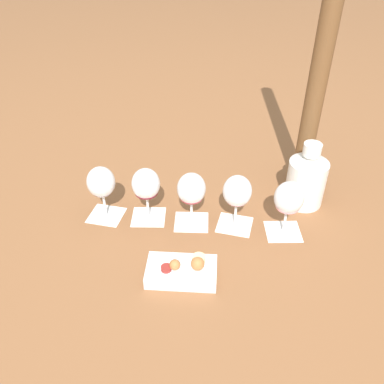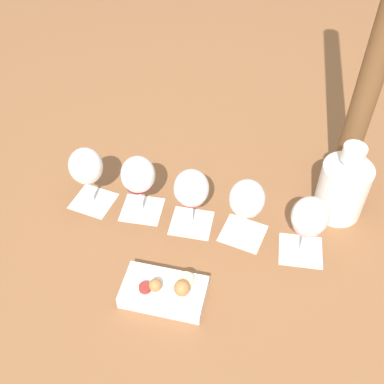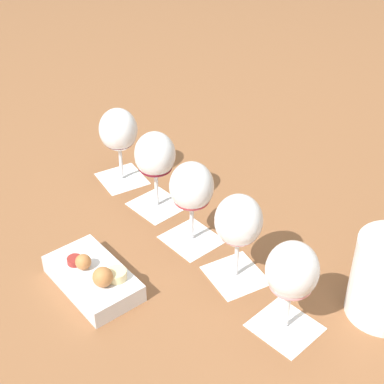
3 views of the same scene
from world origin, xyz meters
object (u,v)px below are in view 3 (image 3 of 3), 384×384
wine_glass_1 (238,224)px  wine_glass_3 (155,158)px  wine_glass_0 (292,274)px  wine_glass_4 (119,133)px  snack_dish (94,277)px  wine_glass_2 (192,192)px

wine_glass_1 → wine_glass_3: 0.26m
wine_glass_0 → wine_glass_4: (0.45, -0.27, -0.00)m
wine_glass_0 → wine_glass_4: size_ratio=1.00×
wine_glass_3 → wine_glass_4: bearing=-27.0°
wine_glass_3 → wine_glass_1: bearing=148.9°
wine_glass_3 → wine_glass_4: size_ratio=1.00×
wine_glass_0 → wine_glass_4: 0.52m
wine_glass_4 → wine_glass_1: bearing=150.2°
wine_glass_3 → snack_dish: (-0.01, 0.26, -0.09)m
wine_glass_2 → wine_glass_4: same height
wine_glass_1 → wine_glass_0: bearing=144.4°
wine_glass_0 → snack_dish: size_ratio=0.83×
wine_glass_0 → snack_dish: (0.33, 0.04, -0.09)m
wine_glass_1 → snack_dish: wine_glass_1 is taller
snack_dish → wine_glass_2: bearing=-120.7°
wine_glass_0 → wine_glass_4: same height
wine_glass_2 → snack_dish: (0.11, 0.18, -0.09)m
wine_glass_4 → wine_glass_2: bearing=149.1°
wine_glass_0 → wine_glass_2: 0.26m
wine_glass_2 → snack_dish: bearing=59.3°
wine_glass_0 → wine_glass_1: 0.14m
wine_glass_2 → snack_dish: wine_glass_2 is taller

